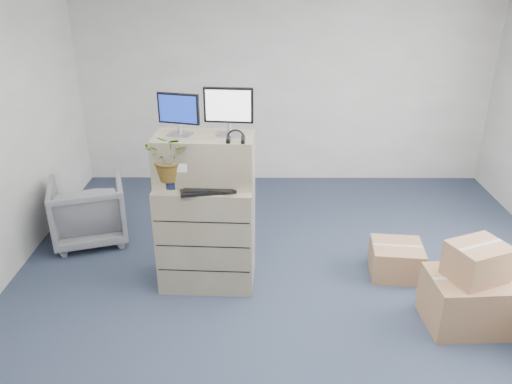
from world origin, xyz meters
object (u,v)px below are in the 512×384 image
water_bottle (217,169)px  potted_plant (171,163)px  office_chair (88,208)px  monitor_right (229,109)px  keyboard (208,190)px  filing_cabinet_lower (207,234)px  monitor_left (179,112)px

water_bottle → potted_plant: bearing=-165.2°
potted_plant → office_chair: potted_plant is taller
monitor_right → potted_plant: size_ratio=0.80×
keyboard → potted_plant: size_ratio=0.90×
filing_cabinet_lower → office_chair: 1.73m
filing_cabinet_lower → monitor_left: (-0.22, 0.07, 1.25)m
filing_cabinet_lower → monitor_left: bearing=165.0°
filing_cabinet_lower → monitor_right: monitor_right is taller
filing_cabinet_lower → potted_plant: 0.86m
monitor_left → office_chair: monitor_left is taller
water_bottle → potted_plant: 0.45m
monitor_left → office_chair: size_ratio=0.47×
monitor_right → filing_cabinet_lower: bearing=-161.0°
water_bottle → potted_plant: (-0.42, -0.11, 0.10)m
monitor_left → monitor_right: bearing=13.0°
monitor_left → monitor_right: 0.47m
monitor_left → potted_plant: size_ratio=0.69×
monitor_left → water_bottle: monitor_left is taller
monitor_right → keyboard: bearing=-125.6°
potted_plant → monitor_left: bearing=65.2°
keyboard → potted_plant: potted_plant is taller
keyboard → office_chair: 1.98m
monitor_left → potted_plant: 0.48m
filing_cabinet_lower → potted_plant: potted_plant is taller
monitor_left → office_chair: 2.04m
monitor_left → water_bottle: 0.65m
monitor_left → keyboard: bearing=-27.1°
keyboard → office_chair: size_ratio=0.61×
water_bottle → office_chair: size_ratio=0.36×
keyboard → office_chair: bearing=135.4°
monitor_right → keyboard: (-0.20, -0.22, -0.71)m
filing_cabinet_lower → water_bottle: (0.13, 0.02, 0.70)m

